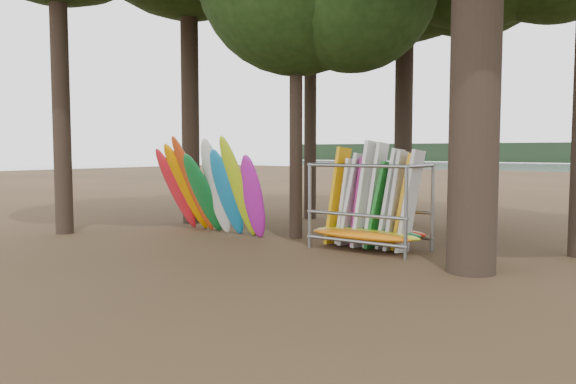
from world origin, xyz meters
The scene contains 3 objects.
ground centered at (0.00, 0.00, 0.00)m, with size 120.00×120.00×0.00m, color #47331E.
kayak_row centered at (-3.47, 1.43, 1.34)m, with size 3.97×2.05×3.07m.
storage_rack centered at (1.61, 2.11, 1.03)m, with size 2.95×1.53×2.78m.
Camera 1 is at (8.50, -10.40, 2.52)m, focal length 35.00 mm.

